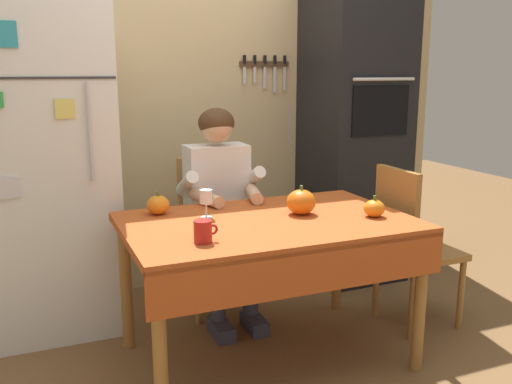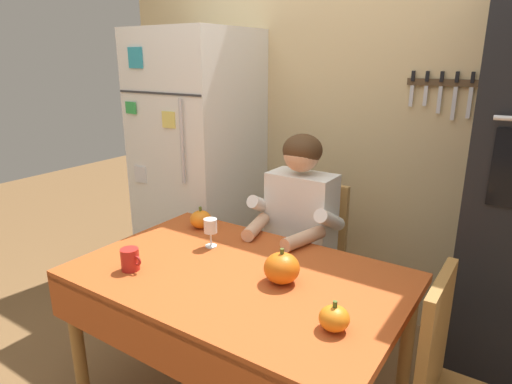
# 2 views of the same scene
# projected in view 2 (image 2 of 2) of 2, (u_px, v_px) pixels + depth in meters

# --- Properties ---
(back_wall_assembly) EXTENTS (3.70, 0.13, 2.60)m
(back_wall_assembly) POSITION_uv_depth(u_px,v_px,m) (363.00, 113.00, 2.69)
(back_wall_assembly) COLOR #D1B784
(back_wall_assembly) RESTS_ON ground
(refrigerator) EXTENTS (0.68, 0.71, 1.80)m
(refrigerator) POSITION_uv_depth(u_px,v_px,m) (199.00, 167.00, 3.03)
(refrigerator) COLOR white
(refrigerator) RESTS_ON ground
(dining_table) EXTENTS (1.40, 0.90, 0.74)m
(dining_table) POSITION_uv_depth(u_px,v_px,m) (235.00, 292.00, 1.90)
(dining_table) COLOR #9E6B33
(dining_table) RESTS_ON ground
(chair_behind_person) EXTENTS (0.40, 0.40, 0.93)m
(chair_behind_person) POSITION_uv_depth(u_px,v_px,m) (309.00, 255.00, 2.59)
(chair_behind_person) COLOR tan
(chair_behind_person) RESTS_ON ground
(seated_person) EXTENTS (0.47, 0.55, 1.25)m
(seated_person) POSITION_uv_depth(u_px,v_px,m) (295.00, 229.00, 2.37)
(seated_person) COLOR #38384C
(seated_person) RESTS_ON ground
(coffee_mug) EXTENTS (0.11, 0.08, 0.10)m
(coffee_mug) POSITION_uv_depth(u_px,v_px,m) (130.00, 259.00, 1.90)
(coffee_mug) COLOR #B2231E
(coffee_mug) RESTS_ON dining_table
(wine_glass) EXTENTS (0.06, 0.06, 0.14)m
(wine_glass) POSITION_uv_depth(u_px,v_px,m) (211.00, 227.00, 2.12)
(wine_glass) COLOR white
(wine_glass) RESTS_ON dining_table
(pumpkin_large) EXTENTS (0.12, 0.12, 0.12)m
(pumpkin_large) POSITION_uv_depth(u_px,v_px,m) (201.00, 219.00, 2.37)
(pumpkin_large) COLOR orange
(pumpkin_large) RESTS_ON dining_table
(pumpkin_medium) EXTENTS (0.11, 0.11, 0.11)m
(pumpkin_medium) POSITION_uv_depth(u_px,v_px,m) (334.00, 318.00, 1.48)
(pumpkin_medium) COLOR orange
(pumpkin_medium) RESTS_ON dining_table
(pumpkin_small) EXTENTS (0.15, 0.15, 0.15)m
(pumpkin_small) POSITION_uv_depth(u_px,v_px,m) (282.00, 268.00, 1.79)
(pumpkin_small) COLOR orange
(pumpkin_small) RESTS_ON dining_table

